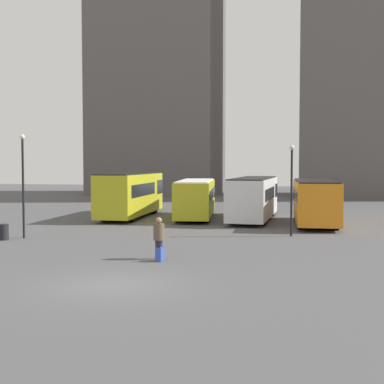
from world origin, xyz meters
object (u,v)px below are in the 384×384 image
object	(u,v)px
bus_0	(131,193)
trash_bin	(4,232)
bus_2	(254,197)
lamp_post_1	(292,182)
bus_1	(196,198)
lamp_post_0	(23,177)
traveler	(159,234)
bus_3	(315,201)
suitcase	(160,254)

from	to	relation	value
bus_0	trash_bin	distance (m)	13.52
bus_2	lamp_post_1	size ratio (longest dim) A/B	1.99
bus_1	bus_2	world-z (taller)	bus_2
lamp_post_0	trash_bin	world-z (taller)	lamp_post_0
lamp_post_1	trash_bin	distance (m)	15.86
traveler	lamp_post_0	xyz separation A→B (m)	(-8.98, 4.67, 2.26)
bus_1	traveler	distance (m)	17.19
bus_3	suitcase	world-z (taller)	bus_3
bus_0	bus_3	bearing A→B (deg)	-102.02
bus_3	lamp_post_0	size ratio (longest dim) A/B	1.63
suitcase	bus_3	bearing A→B (deg)	-15.01
trash_bin	traveler	bearing A→B (deg)	-21.23
bus_1	bus_2	size ratio (longest dim) A/B	0.93
bus_1	trash_bin	size ratio (longest dim) A/B	11.14
bus_1	lamp_post_0	distance (m)	14.35
traveler	bus_0	bearing A→B (deg)	30.47
trash_bin	lamp_post_1	bearing A→B (deg)	17.55
lamp_post_0	bus_1	bearing A→B (deg)	60.55
bus_2	lamp_post_1	xyz separation A→B (m)	(2.91, -8.24, 1.37)
bus_0	lamp_post_1	size ratio (longest dim) A/B	2.06
traveler	lamp_post_1	distance (m)	10.17
bus_0	bus_3	world-z (taller)	bus_0
traveler	lamp_post_1	bearing A→B (deg)	-23.88
traveler	lamp_post_1	xyz separation A→B (m)	(5.29, 8.46, 1.98)
bus_0	lamp_post_1	bearing A→B (deg)	-127.22
bus_1	lamp_post_0	size ratio (longest dim) A/B	1.68
bus_3	lamp_post_1	distance (m)	6.51
traveler	lamp_post_1	size ratio (longest dim) A/B	0.35
bus_1	bus_2	xyz separation A→B (m)	(4.35, -0.37, 0.12)
suitcase	lamp_post_0	world-z (taller)	lamp_post_0
bus_1	lamp_post_0	bearing A→B (deg)	143.16
bus_3	lamp_post_0	distance (m)	18.63
bus_2	traveler	size ratio (longest dim) A/B	5.68
trash_bin	bus_3	bearing A→B (deg)	33.84
bus_0	bus_1	distance (m)	5.00
bus_3	trash_bin	distance (m)	19.64
bus_3	trash_bin	bearing A→B (deg)	120.69
bus_0	lamp_post_0	xyz separation A→B (m)	(-2.02, -12.26, 1.51)
bus_3	bus_2	bearing A→B (deg)	61.38
bus_3	lamp_post_1	xyz separation A→B (m)	(-1.36, -6.20, 1.43)
bus_1	suitcase	world-z (taller)	bus_1
bus_1	bus_0	bearing A→B (deg)	84.25
traveler	trash_bin	size ratio (longest dim) A/B	2.10
traveler	lamp_post_1	world-z (taller)	lamp_post_1
traveler	lamp_post_0	world-z (taller)	lamp_post_0
bus_1	traveler	size ratio (longest dim) A/B	5.30
bus_2	bus_3	distance (m)	4.74
suitcase	bus_0	bearing A→B (deg)	30.43
bus_0	lamp_post_1	distance (m)	14.94
bus_0	suitcase	size ratio (longest dim) A/B	12.38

